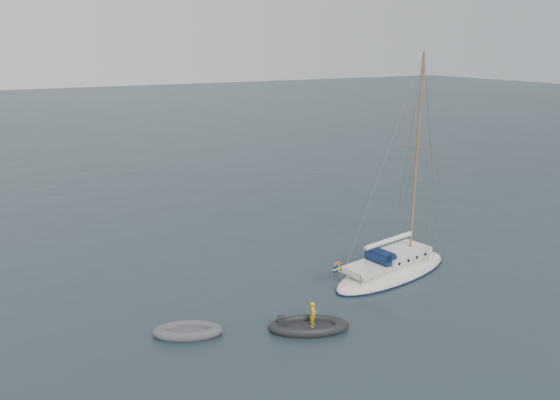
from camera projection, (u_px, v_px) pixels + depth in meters
ground at (326, 282)px, 29.34m from camera, size 300.00×300.00×0.00m
sailboat at (393, 259)px, 30.00m from camera, size 8.79×2.64×12.52m
dinghy at (188, 331)px, 23.96m from camera, size 3.10×1.40×0.44m
rib at (308, 325)px, 24.38m from camera, size 3.66×1.66×1.37m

